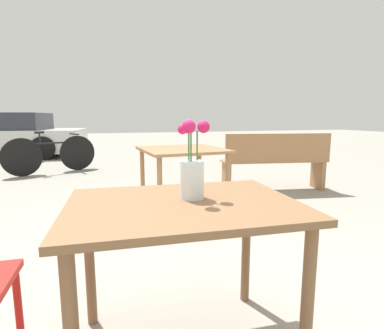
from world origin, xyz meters
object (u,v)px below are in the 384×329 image
object	(u,v)px
bicycle	(51,154)
parked_car	(1,136)
flower_vase	(192,174)
table_front	(183,225)
table_back	(182,158)
bench_near	(276,160)

from	to	relation	value
bicycle	parked_car	xyz separation A→B (m)	(-1.67, 3.05, 0.21)
flower_vase	parked_car	distance (m)	8.62
flower_vase	table_front	bearing A→B (deg)	-138.90
table_back	bicycle	world-z (taller)	bicycle
bench_near	bicycle	distance (m)	4.20
table_front	bench_near	world-z (taller)	bench_near
parked_car	table_back	bearing A→B (deg)	-60.90
bench_near	parked_car	bearing A→B (deg)	131.72
table_front	parked_car	xyz separation A→B (m)	(-2.90, 8.14, -0.04)
table_back	bicycle	bearing A→B (deg)	119.58
table_front	table_back	xyz separation A→B (m)	(0.54, 1.97, 0.02)
parked_car	flower_vase	bearing A→B (deg)	-69.94
table_front	flower_vase	world-z (taller)	flower_vase
table_front	parked_car	distance (m)	8.64
bicycle	parked_car	size ratio (longest dim) A/B	0.36
bench_near	table_back	distance (m)	1.67
table_back	parked_car	size ratio (longest dim) A/B	0.21
table_front	parked_car	size ratio (longest dim) A/B	0.23
table_front	flower_vase	size ratio (longest dim) A/B	2.91
flower_vase	bicycle	world-z (taller)	flower_vase
table_front	table_back	world-z (taller)	table_back
flower_vase	bench_near	world-z (taller)	flower_vase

